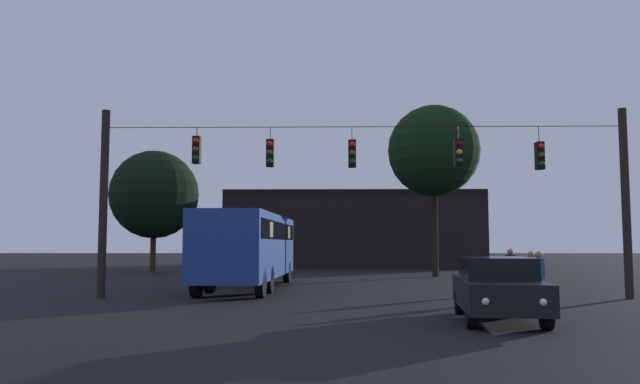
{
  "coord_description": "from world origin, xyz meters",
  "views": [
    {
      "loc": [
        -1.11,
        -5.14,
        1.87
      ],
      "look_at": [
        -1.48,
        16.53,
        3.68
      ],
      "focal_mm": 34.23,
      "sensor_mm": 36.0,
      "label": 1
    }
  ],
  "objects_px": {
    "car_near_right": "(498,287)",
    "pedestrian_crossing_center": "(531,272)",
    "pedestrian_crossing_left": "(539,275)",
    "tree_left_silhouette": "(434,151)",
    "tree_behind_building": "(154,195)",
    "pedestrian_crossing_right": "(511,268)",
    "city_bus": "(250,243)"
  },
  "relations": [
    {
      "from": "pedestrian_crossing_left",
      "to": "pedestrian_crossing_center",
      "type": "distance_m",
      "value": 1.85
    },
    {
      "from": "pedestrian_crossing_right",
      "to": "city_bus",
      "type": "bearing_deg",
      "value": 169.14
    },
    {
      "from": "pedestrian_crossing_center",
      "to": "pedestrian_crossing_right",
      "type": "xyz_separation_m",
      "value": [
        0.07,
        2.57,
        0.04
      ]
    },
    {
      "from": "city_bus",
      "to": "pedestrian_crossing_center",
      "type": "bearing_deg",
      "value": -24.17
    },
    {
      "from": "car_near_right",
      "to": "pedestrian_crossing_center",
      "type": "distance_m",
      "value": 6.31
    },
    {
      "from": "pedestrian_crossing_center",
      "to": "pedestrian_crossing_right",
      "type": "relative_size",
      "value": 0.97
    },
    {
      "from": "car_near_right",
      "to": "city_bus",
      "type": "bearing_deg",
      "value": 125.78
    },
    {
      "from": "car_near_right",
      "to": "pedestrian_crossing_left",
      "type": "height_order",
      "value": "pedestrian_crossing_left"
    },
    {
      "from": "pedestrian_crossing_center",
      "to": "car_near_right",
      "type": "bearing_deg",
      "value": -115.19
    },
    {
      "from": "pedestrian_crossing_left",
      "to": "tree_behind_building",
      "type": "relative_size",
      "value": 0.2
    },
    {
      "from": "city_bus",
      "to": "pedestrian_crossing_right",
      "type": "distance_m",
      "value": 10.34
    },
    {
      "from": "tree_left_silhouette",
      "to": "city_bus",
      "type": "bearing_deg",
      "value": -135.27
    },
    {
      "from": "car_near_right",
      "to": "pedestrian_crossing_center",
      "type": "relative_size",
      "value": 2.82
    },
    {
      "from": "car_near_right",
      "to": "pedestrian_crossing_left",
      "type": "distance_m",
      "value": 4.54
    },
    {
      "from": "pedestrian_crossing_left",
      "to": "tree_behind_building",
      "type": "height_order",
      "value": "tree_behind_building"
    },
    {
      "from": "car_near_right",
      "to": "pedestrian_crossing_right",
      "type": "xyz_separation_m",
      "value": [
        2.75,
        8.28,
        0.13
      ]
    },
    {
      "from": "car_near_right",
      "to": "tree_left_silhouette",
      "type": "relative_size",
      "value": 0.46
    },
    {
      "from": "city_bus",
      "to": "tree_behind_building",
      "type": "height_order",
      "value": "tree_behind_building"
    },
    {
      "from": "pedestrian_crossing_center",
      "to": "pedestrian_crossing_right",
      "type": "bearing_deg",
      "value": 88.55
    },
    {
      "from": "tree_left_silhouette",
      "to": "pedestrian_crossing_center",
      "type": "bearing_deg",
      "value": -86.32
    },
    {
      "from": "car_near_right",
      "to": "pedestrian_crossing_left",
      "type": "bearing_deg",
      "value": 59.13
    },
    {
      "from": "pedestrian_crossing_left",
      "to": "pedestrian_crossing_right",
      "type": "xyz_separation_m",
      "value": [
        0.42,
        4.39,
        0.02
      ]
    },
    {
      "from": "city_bus",
      "to": "tree_left_silhouette",
      "type": "distance_m",
      "value": 13.92
    },
    {
      "from": "pedestrian_crossing_center",
      "to": "tree_left_silhouette",
      "type": "bearing_deg",
      "value": 93.68
    },
    {
      "from": "pedestrian_crossing_left",
      "to": "tree_left_silhouette",
      "type": "height_order",
      "value": "tree_left_silhouette"
    },
    {
      "from": "tree_left_silhouette",
      "to": "tree_behind_building",
      "type": "bearing_deg",
      "value": 163.66
    },
    {
      "from": "tree_left_silhouette",
      "to": "tree_behind_building",
      "type": "distance_m",
      "value": 18.15
    },
    {
      "from": "car_near_right",
      "to": "pedestrian_crossing_center",
      "type": "height_order",
      "value": "pedestrian_crossing_center"
    },
    {
      "from": "pedestrian_crossing_right",
      "to": "car_near_right",
      "type": "bearing_deg",
      "value": -108.38
    },
    {
      "from": "pedestrian_crossing_center",
      "to": "tree_behind_building",
      "type": "xyz_separation_m",
      "value": [
        -18.18,
        18.67,
        4.12
      ]
    },
    {
      "from": "pedestrian_crossing_center",
      "to": "tree_behind_building",
      "type": "relative_size",
      "value": 0.2
    },
    {
      "from": "city_bus",
      "to": "tree_left_silhouette",
      "type": "height_order",
      "value": "tree_left_silhouette"
    }
  ]
}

